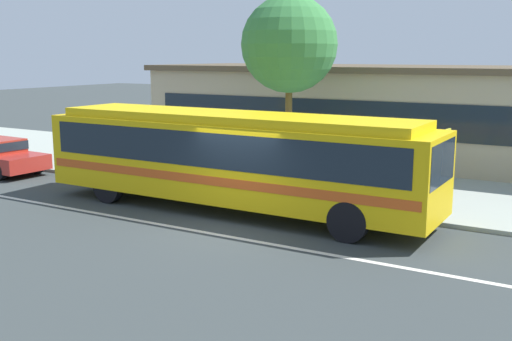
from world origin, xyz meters
name	(u,v)px	position (x,y,z in m)	size (l,w,h in m)	color
ground_plane	(234,227)	(0.00, 0.00, 0.00)	(120.00, 120.00, 0.00)	#333A3B
sidewalk_slab	(337,180)	(0.00, 6.73, 0.06)	(60.00, 8.00, 0.12)	#98A095
lane_stripe_center	(216,234)	(0.00, -0.80, 0.00)	(56.00, 0.16, 0.01)	silver
transit_bus	(232,155)	(-0.92, 1.38, 1.63)	(11.73, 2.51, 2.80)	#DFB30C
pedestrian_waiting_near_sign	(224,158)	(-2.59, 3.45, 1.08)	(0.48, 0.48, 1.64)	navy
pedestrian_walking_along_curb	(304,158)	(-0.27, 4.66, 1.12)	(0.39, 0.39, 1.71)	#7C5F53
pedestrian_standing_by_tree	(338,163)	(1.01, 4.42, 1.11)	(0.46, 0.46, 1.69)	#3B312C
bus_stop_sign	(446,161)	(4.52, 3.32, 1.64)	(0.08, 0.44, 2.37)	gray
street_tree_near_stop	(289,45)	(-1.61, 6.10, 4.73)	(3.33, 3.33, 6.29)	brown
station_building	(397,113)	(0.32, 12.31, 1.98)	(21.45, 7.18, 3.94)	tan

